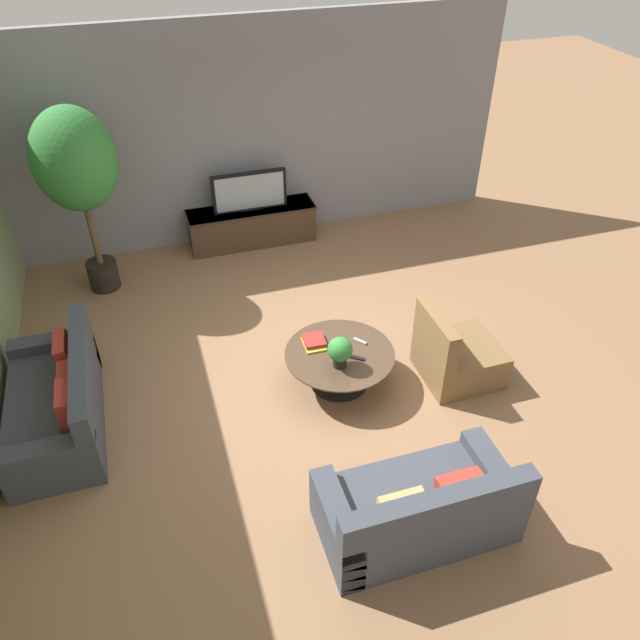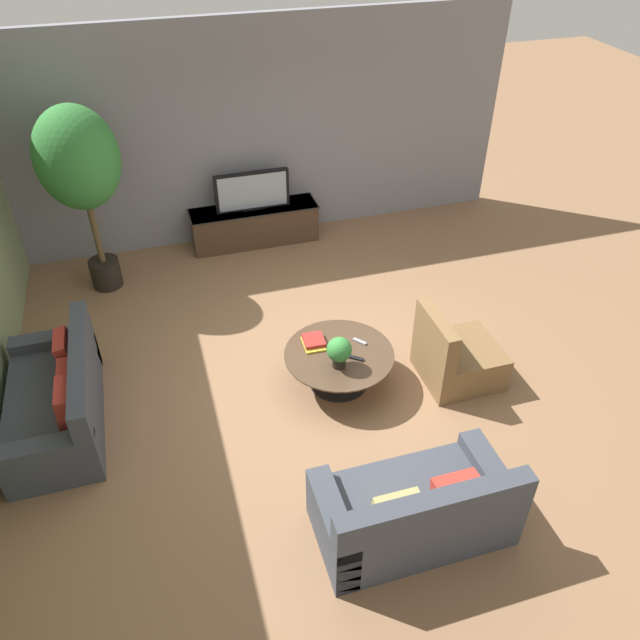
% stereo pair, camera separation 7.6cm
% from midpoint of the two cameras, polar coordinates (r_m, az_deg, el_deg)
% --- Properties ---
extents(ground_plane, '(24.00, 24.00, 0.00)m').
position_cam_midpoint_polar(ground_plane, '(6.92, -0.53, -4.57)').
color(ground_plane, '#8C6647').
extents(back_wall_stone, '(7.40, 0.12, 3.00)m').
position_cam_midpoint_polar(back_wall_stone, '(8.88, -7.06, 16.56)').
color(back_wall_stone, gray).
rests_on(back_wall_stone, ground).
extents(media_console, '(1.82, 0.50, 0.54)m').
position_cam_midpoint_polar(media_console, '(9.10, -6.49, 8.63)').
color(media_console, '#473323').
rests_on(media_console, ground).
extents(television, '(1.04, 0.13, 0.54)m').
position_cam_midpoint_polar(television, '(8.85, -6.72, 11.60)').
color(television, black).
rests_on(television, media_console).
extents(coffee_table, '(1.16, 1.16, 0.41)m').
position_cam_midpoint_polar(coffee_table, '(6.59, 1.46, -3.83)').
color(coffee_table, black).
rests_on(coffee_table, ground).
extents(couch_by_wall, '(0.84, 1.74, 0.84)m').
position_cam_midpoint_polar(couch_by_wall, '(6.65, -23.06, -7.11)').
color(couch_by_wall, '#3D424C').
rests_on(couch_by_wall, ground).
extents(couch_near_entry, '(1.60, 0.84, 0.84)m').
position_cam_midpoint_polar(couch_near_entry, '(5.41, 8.58, -16.76)').
color(couch_near_entry, '#3D424C').
rests_on(couch_near_entry, ground).
extents(armchair_wicker, '(0.80, 0.76, 0.86)m').
position_cam_midpoint_polar(armchair_wicker, '(6.83, 11.99, -3.25)').
color(armchair_wicker, brown).
rests_on(armchair_wicker, ground).
extents(potted_palm_tall, '(0.97, 0.97, 2.37)m').
position_cam_midpoint_polar(potted_palm_tall, '(7.91, -21.69, 12.98)').
color(potted_palm_tall, black).
rests_on(potted_palm_tall, ground).
extents(potted_plant_tabletop, '(0.26, 0.26, 0.34)m').
position_cam_midpoint_polar(potted_plant_tabletop, '(6.23, 1.49, -2.83)').
color(potted_plant_tabletop, black).
rests_on(potted_plant_tabletop, coffee_table).
extents(book_stack, '(0.24, 0.29, 0.06)m').
position_cam_midpoint_polar(book_stack, '(6.61, -0.89, -1.99)').
color(book_stack, gold).
rests_on(book_stack, coffee_table).
extents(remote_black, '(0.15, 0.13, 0.02)m').
position_cam_midpoint_polar(remote_black, '(6.45, 3.06, -3.49)').
color(remote_black, black).
rests_on(remote_black, coffee_table).
extents(remote_silver, '(0.13, 0.15, 0.02)m').
position_cam_midpoint_polar(remote_silver, '(6.66, 3.35, -1.94)').
color(remote_silver, gray).
rests_on(remote_silver, coffee_table).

